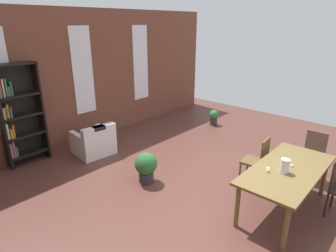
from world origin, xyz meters
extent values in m
plane|color=brown|center=(0.00, 0.00, 0.00)|extent=(10.71, 10.71, 0.00)
cube|color=brown|center=(0.00, 3.99, 1.62)|extent=(9.24, 0.12, 3.24)
cube|color=white|center=(0.00, 3.92, 1.78)|extent=(0.55, 0.02, 2.11)
cube|color=white|center=(1.92, 3.92, 1.78)|extent=(0.55, 0.02, 2.11)
cube|color=brown|center=(0.38, -1.07, 0.74)|extent=(1.97, 0.91, 0.04)
cylinder|color=brown|center=(-0.50, -1.43, 0.36)|extent=(0.07, 0.07, 0.72)
cylinder|color=brown|center=(1.26, -1.43, 0.36)|extent=(0.07, 0.07, 0.72)
cylinder|color=brown|center=(-0.50, -0.72, 0.36)|extent=(0.07, 0.07, 0.72)
cylinder|color=brown|center=(1.26, -0.72, 0.36)|extent=(0.07, 0.07, 0.72)
cylinder|color=silver|center=(0.20, -1.07, 0.87)|extent=(0.14, 0.14, 0.22)
cylinder|color=silver|center=(0.04, -0.89, 0.78)|extent=(0.04, 0.04, 0.05)
cylinder|color=silver|center=(0.47, -1.09, 0.78)|extent=(0.04, 0.04, 0.03)
cylinder|color=silver|center=(0.11, -0.86, 0.78)|extent=(0.04, 0.04, 0.05)
cube|color=brown|center=(0.82, -0.32, 0.45)|extent=(0.43, 0.43, 0.04)
cube|color=brown|center=(0.84, -0.50, 0.70)|extent=(0.38, 0.06, 0.50)
cylinder|color=brown|center=(0.99, -0.12, 0.21)|extent=(0.04, 0.04, 0.43)
cylinder|color=brown|center=(0.63, -0.15, 0.21)|extent=(0.04, 0.04, 0.43)
cylinder|color=brown|center=(1.02, -0.48, 0.21)|extent=(0.04, 0.04, 0.43)
cylinder|color=brown|center=(0.66, -0.51, 0.21)|extent=(0.04, 0.04, 0.43)
cube|color=brown|center=(1.66, -1.07, 0.45)|extent=(0.40, 0.40, 0.04)
cube|color=brown|center=(1.85, -1.07, 0.70)|extent=(0.03, 0.38, 0.50)
cylinder|color=brown|center=(1.48, -0.89, 0.21)|extent=(0.04, 0.04, 0.43)
cylinder|color=brown|center=(1.48, -1.25, 0.21)|extent=(0.04, 0.04, 0.43)
cylinder|color=brown|center=(1.84, -0.89, 0.21)|extent=(0.04, 0.04, 0.43)
cylinder|color=brown|center=(1.84, -1.25, 0.21)|extent=(0.04, 0.04, 0.43)
cube|color=#31251E|center=(0.82, -1.65, 0.70)|extent=(0.38, 0.04, 0.50)
cylinder|color=#31251E|center=(0.64, -1.65, 0.21)|extent=(0.04, 0.04, 0.43)
cylinder|color=#31251E|center=(1.00, -1.65, 0.21)|extent=(0.04, 0.04, 0.43)
cube|color=black|center=(-2.05, 3.73, 1.08)|extent=(0.04, 0.29, 2.15)
cube|color=black|center=(-1.24, 3.73, 1.08)|extent=(0.04, 0.29, 2.15)
cube|color=black|center=(-1.65, 3.88, 1.08)|extent=(0.85, 0.01, 2.15)
cube|color=black|center=(-1.65, 3.73, 0.22)|extent=(0.81, 0.29, 0.04)
cube|color=gold|center=(-2.01, 3.73, 0.40)|extent=(0.05, 0.17, 0.32)
cube|color=#8C4C8C|center=(-1.95, 3.73, 0.42)|extent=(0.05, 0.19, 0.36)
cube|color=#33724C|center=(-1.90, 3.73, 0.34)|extent=(0.03, 0.16, 0.22)
cube|color=black|center=(-1.65, 3.73, 0.65)|extent=(0.81, 0.29, 0.04)
cube|color=white|center=(-2.01, 3.73, 0.83)|extent=(0.05, 0.21, 0.33)
cube|color=orange|center=(-1.94, 3.73, 0.77)|extent=(0.05, 0.23, 0.21)
cube|color=orange|center=(-1.89, 3.73, 0.81)|extent=(0.03, 0.20, 0.28)
cube|color=black|center=(-1.65, 3.73, 1.08)|extent=(0.81, 0.29, 0.04)
cube|color=gold|center=(-2.01, 3.73, 1.21)|extent=(0.04, 0.23, 0.23)
cube|color=#4C4C51|center=(-1.97, 3.73, 1.22)|extent=(0.04, 0.18, 0.24)
cube|color=orange|center=(-1.92, 3.73, 1.24)|extent=(0.03, 0.17, 0.28)
cube|color=#33724C|center=(-1.88, 3.73, 1.21)|extent=(0.03, 0.21, 0.22)
cube|color=black|center=(-1.65, 3.73, 1.51)|extent=(0.81, 0.29, 0.04)
cube|color=#B22D28|center=(-1.96, 3.73, 1.69)|extent=(0.03, 0.15, 0.33)
cube|color=white|center=(-1.92, 3.73, 1.71)|extent=(0.03, 0.15, 0.36)
cube|color=#33724C|center=(-1.87, 3.73, 1.71)|extent=(0.03, 0.20, 0.36)
cube|color=#4C4C51|center=(-1.83, 3.73, 1.63)|extent=(0.04, 0.16, 0.20)
cube|color=#33724C|center=(-1.78, 3.73, 1.67)|extent=(0.03, 0.16, 0.28)
cube|color=black|center=(-1.65, 3.73, 2.13)|extent=(0.81, 0.29, 0.04)
cube|color=white|center=(-0.44, 3.08, 0.20)|extent=(0.87, 0.87, 0.40)
cube|color=white|center=(-0.47, 2.76, 0.57)|extent=(0.81, 0.23, 0.35)
cube|color=white|center=(-0.10, 3.05, 0.48)|extent=(0.18, 0.73, 0.15)
cube|color=white|center=(-0.78, 3.11, 0.48)|extent=(0.18, 0.73, 0.15)
cube|color=black|center=(-0.47, 2.76, 0.71)|extent=(0.29, 0.19, 0.08)
cylinder|color=#333338|center=(3.11, 2.07, 0.11)|extent=(0.21, 0.21, 0.21)
sphere|color=#387F42|center=(3.11, 2.07, 0.32)|extent=(0.27, 0.27, 0.27)
cylinder|color=#333338|center=(-0.51, 1.22, 0.11)|extent=(0.29, 0.29, 0.21)
sphere|color=#2D6B33|center=(-0.51, 1.22, 0.38)|extent=(0.43, 0.43, 0.43)
camera|label=1|loc=(-3.82, -2.33, 2.91)|focal=30.50mm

